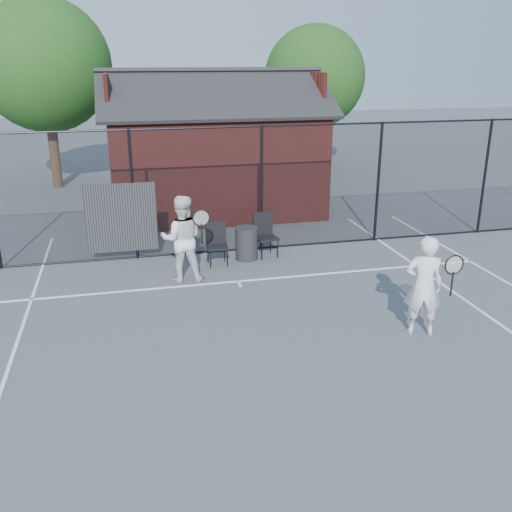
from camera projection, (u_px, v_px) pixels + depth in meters
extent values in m
plane|color=#474D52|center=(275.00, 349.00, 9.25)|extent=(80.00, 80.00, 0.00)
cube|color=white|center=(238.00, 281.00, 12.01)|extent=(11.00, 0.06, 0.01)
cube|color=white|center=(239.00, 284.00, 11.87)|extent=(0.06, 0.30, 0.01)
cylinder|color=black|center=(133.00, 196.00, 12.91)|extent=(0.07, 0.07, 3.00)
cylinder|color=black|center=(262.00, 189.00, 13.56)|extent=(0.07, 0.07, 3.00)
cylinder|color=black|center=(378.00, 183.00, 14.21)|extent=(0.07, 0.07, 3.00)
cylinder|color=black|center=(485.00, 177.00, 14.86)|extent=(0.07, 0.07, 3.00)
cylinder|color=black|center=(219.00, 127.00, 12.86)|extent=(22.00, 0.04, 0.04)
cylinder|color=black|center=(221.00, 250.00, 13.83)|extent=(22.00, 0.04, 0.04)
cube|color=black|center=(220.00, 191.00, 13.35)|extent=(22.00, 3.00, 0.01)
cube|color=black|center=(121.00, 218.00, 13.00)|extent=(1.60, 0.04, 1.60)
cube|color=maroon|center=(214.00, 161.00, 17.13)|extent=(6.00, 4.00, 3.00)
cube|color=black|center=(218.00, 93.00, 15.54)|extent=(6.50, 2.36, 1.32)
cube|color=black|center=(207.00, 89.00, 17.37)|extent=(6.50, 2.36, 1.32)
cube|color=maroon|center=(107.00, 93.00, 15.81)|extent=(0.10, 2.80, 1.06)
cube|color=maroon|center=(309.00, 90.00, 17.09)|extent=(0.10, 2.80, 1.06)
cylinder|color=#372516|center=(55.00, 152.00, 20.26)|extent=(0.36, 0.36, 2.52)
sphere|color=#1D4112|center=(44.00, 65.00, 19.28)|extent=(4.48, 4.48, 4.48)
cylinder|color=#372516|center=(313.00, 143.00, 23.39)|extent=(0.36, 0.36, 2.23)
sphere|color=#1D4112|center=(315.00, 77.00, 22.52)|extent=(3.97, 3.97, 3.97)
imported|color=silver|center=(424.00, 286.00, 9.49)|extent=(0.74, 0.61, 1.74)
torus|color=black|center=(454.00, 265.00, 9.08)|extent=(0.34, 0.03, 0.34)
cylinder|color=black|center=(452.00, 284.00, 9.19)|extent=(0.03, 0.03, 0.42)
imported|color=white|center=(182.00, 239.00, 11.80)|extent=(0.97, 0.80, 1.83)
torus|color=black|center=(201.00, 218.00, 11.37)|extent=(0.36, 0.03, 0.36)
cylinder|color=black|center=(202.00, 234.00, 11.49)|extent=(0.03, 0.03, 0.44)
cube|color=black|center=(266.00, 236.00, 13.34)|extent=(0.57, 0.59, 1.02)
cube|color=black|center=(217.00, 245.00, 12.81)|extent=(0.47, 0.49, 0.95)
cylinder|color=black|center=(247.00, 243.00, 13.23)|extent=(0.58, 0.58, 0.77)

